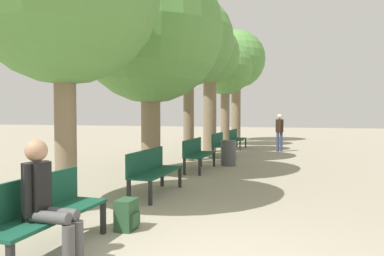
{
  "coord_description": "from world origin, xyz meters",
  "views": [
    {
      "loc": [
        1.05,
        -3.45,
        1.63
      ],
      "look_at": [
        -1.41,
        4.86,
        1.28
      ],
      "focal_mm": 35.0,
      "sensor_mm": 36.0,
      "label": 1
    }
  ],
  "objects_px": {
    "tree_row_1": "(150,31)",
    "trash_bin": "(228,153)",
    "bench_row_0": "(42,209)",
    "tree_row_4": "(225,69)",
    "bench_row_1": "(152,168)",
    "bench_row_2": "(197,152)",
    "pedestrian_near": "(280,130)",
    "person_seated": "(47,198)",
    "bench_row_3": "(221,143)",
    "backpack": "(127,215)",
    "bench_row_4": "(236,137)",
    "tree_row_5": "(236,61)",
    "tree_row_2": "(189,41)",
    "tree_row_3": "(210,57)"
  },
  "relations": [
    {
      "from": "bench_row_0",
      "to": "pedestrian_near",
      "type": "bearing_deg",
      "value": 81.18
    },
    {
      "from": "bench_row_3",
      "to": "bench_row_1",
      "type": "bearing_deg",
      "value": -90.0
    },
    {
      "from": "bench_row_1",
      "to": "trash_bin",
      "type": "distance_m",
      "value": 4.54
    },
    {
      "from": "bench_row_2",
      "to": "backpack",
      "type": "xyz_separation_m",
      "value": [
        0.54,
        -5.51,
        -0.31
      ]
    },
    {
      "from": "bench_row_2",
      "to": "tree_row_5",
      "type": "relative_size",
      "value": 0.27
    },
    {
      "from": "tree_row_4",
      "to": "trash_bin",
      "type": "height_order",
      "value": "tree_row_4"
    },
    {
      "from": "bench_row_3",
      "to": "backpack",
      "type": "height_order",
      "value": "bench_row_3"
    },
    {
      "from": "tree_row_2",
      "to": "bench_row_3",
      "type": "bearing_deg",
      "value": 56.06
    },
    {
      "from": "tree_row_4",
      "to": "bench_row_2",
      "type": "bearing_deg",
      "value": -84.05
    },
    {
      "from": "backpack",
      "to": "trash_bin",
      "type": "relative_size",
      "value": 0.55
    },
    {
      "from": "bench_row_4",
      "to": "tree_row_3",
      "type": "bearing_deg",
      "value": -119.29
    },
    {
      "from": "tree_row_4",
      "to": "tree_row_1",
      "type": "bearing_deg",
      "value": -90.0
    },
    {
      "from": "bench_row_2",
      "to": "bench_row_3",
      "type": "bearing_deg",
      "value": 90.0
    },
    {
      "from": "backpack",
      "to": "bench_row_0",
      "type": "bearing_deg",
      "value": -116.52
    },
    {
      "from": "tree_row_1",
      "to": "person_seated",
      "type": "bearing_deg",
      "value": -78.67
    },
    {
      "from": "pedestrian_near",
      "to": "person_seated",
      "type": "bearing_deg",
      "value": -97.59
    },
    {
      "from": "backpack",
      "to": "pedestrian_near",
      "type": "relative_size",
      "value": 0.27
    },
    {
      "from": "backpack",
      "to": "trash_bin",
      "type": "xyz_separation_m",
      "value": [
        0.14,
        6.7,
        0.18
      ]
    },
    {
      "from": "bench_row_0",
      "to": "tree_row_2",
      "type": "height_order",
      "value": "tree_row_2"
    },
    {
      "from": "tree_row_5",
      "to": "trash_bin",
      "type": "relative_size",
      "value": 8.2
    },
    {
      "from": "bench_row_3",
      "to": "backpack",
      "type": "distance_m",
      "value": 8.82
    },
    {
      "from": "bench_row_1",
      "to": "trash_bin",
      "type": "relative_size",
      "value": 2.24
    },
    {
      "from": "tree_row_2",
      "to": "tree_row_3",
      "type": "height_order",
      "value": "tree_row_2"
    },
    {
      "from": "tree_row_2",
      "to": "tree_row_4",
      "type": "relative_size",
      "value": 1.07
    },
    {
      "from": "bench_row_0",
      "to": "tree_row_4",
      "type": "distance_m",
      "value": 15.24
    },
    {
      "from": "tree_row_3",
      "to": "tree_row_4",
      "type": "bearing_deg",
      "value": 90.0
    },
    {
      "from": "bench_row_0",
      "to": "pedestrian_near",
      "type": "height_order",
      "value": "pedestrian_near"
    },
    {
      "from": "tree_row_2",
      "to": "person_seated",
      "type": "distance_m",
      "value": 9.51
    },
    {
      "from": "person_seated",
      "to": "backpack",
      "type": "relative_size",
      "value": 3.12
    },
    {
      "from": "bench_row_1",
      "to": "trash_bin",
      "type": "xyz_separation_m",
      "value": [
        0.67,
        4.49,
        -0.13
      ]
    },
    {
      "from": "bench_row_3",
      "to": "trash_bin",
      "type": "relative_size",
      "value": 2.24
    },
    {
      "from": "backpack",
      "to": "pedestrian_near",
      "type": "height_order",
      "value": "pedestrian_near"
    },
    {
      "from": "bench_row_4",
      "to": "tree_row_5",
      "type": "height_order",
      "value": "tree_row_5"
    },
    {
      "from": "bench_row_0",
      "to": "tree_row_1",
      "type": "relative_size",
      "value": 0.31
    },
    {
      "from": "bench_row_3",
      "to": "tree_row_4",
      "type": "relative_size",
      "value": 0.33
    },
    {
      "from": "bench_row_3",
      "to": "tree_row_5",
      "type": "distance_m",
      "value": 9.2
    },
    {
      "from": "bench_row_0",
      "to": "tree_row_1",
      "type": "bearing_deg",
      "value": 99.27
    },
    {
      "from": "bench_row_1",
      "to": "bench_row_4",
      "type": "relative_size",
      "value": 1.0
    },
    {
      "from": "tree_row_1",
      "to": "trash_bin",
      "type": "xyz_separation_m",
      "value": [
        1.54,
        2.51,
        -3.31
      ]
    },
    {
      "from": "tree_row_3",
      "to": "tree_row_5",
      "type": "xyz_separation_m",
      "value": [
        0.0,
        6.41,
        0.72
      ]
    },
    {
      "from": "bench_row_2",
      "to": "person_seated",
      "type": "xyz_separation_m",
      "value": [
        0.24,
        -6.82,
        0.19
      ]
    },
    {
      "from": "bench_row_1",
      "to": "pedestrian_near",
      "type": "distance_m",
      "value": 9.45
    },
    {
      "from": "bench_row_3",
      "to": "pedestrian_near",
      "type": "distance_m",
      "value": 3.31
    },
    {
      "from": "bench_row_3",
      "to": "tree_row_5",
      "type": "bearing_deg",
      "value": 96.02
    },
    {
      "from": "bench_row_1",
      "to": "bench_row_2",
      "type": "distance_m",
      "value": 3.29
    },
    {
      "from": "bench_row_3",
      "to": "tree_row_4",
      "type": "height_order",
      "value": "tree_row_4"
    },
    {
      "from": "backpack",
      "to": "bench_row_2",
      "type": "bearing_deg",
      "value": 95.58
    },
    {
      "from": "tree_row_4",
      "to": "trash_bin",
      "type": "relative_size",
      "value": 6.73
    },
    {
      "from": "tree_row_3",
      "to": "pedestrian_near",
      "type": "distance_m",
      "value": 4.24
    },
    {
      "from": "bench_row_0",
      "to": "tree_row_4",
      "type": "relative_size",
      "value": 0.33
    }
  ]
}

